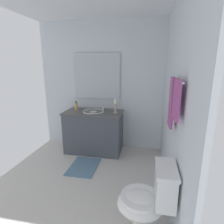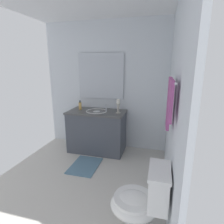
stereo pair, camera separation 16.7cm
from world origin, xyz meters
name	(u,v)px [view 1 (the left image)]	position (x,y,z in m)	size (l,w,h in m)	color
floor	(82,180)	(0.00, 0.00, -0.01)	(2.54, 2.45, 0.02)	beige
wall_back	(175,101)	(0.00, 1.22, 1.23)	(2.54, 0.04, 2.45)	silver
wall_left	(102,87)	(-1.27, 0.00, 1.23)	(0.04, 2.45, 2.45)	silver
vanity_cabinet	(94,131)	(-0.94, -0.09, 0.40)	(0.58, 1.09, 0.79)	#474C56
sink_basin	(93,114)	(-0.94, -0.09, 0.76)	(0.40, 0.40, 0.24)	white
mirror	(97,76)	(-1.22, -0.09, 1.43)	(0.02, 0.91, 0.87)	silver
candle_holder_tall	(115,106)	(-0.92, 0.34, 0.93)	(0.09, 0.09, 0.26)	#B7B2A5
soap_bottle	(76,106)	(-1.00, -0.45, 0.87)	(0.06, 0.06, 0.18)	#E5B259
toilet	(147,201)	(0.72, 0.94, 0.37)	(0.39, 0.54, 0.75)	white
towel_bar	(178,80)	(0.43, 1.16, 1.50)	(0.02, 0.02, 0.62)	silver
towel_near_vanity	(172,102)	(0.27, 1.15, 1.26)	(0.22, 0.03, 0.53)	#A54C8C
towel_center	(176,100)	(0.58, 1.15, 1.34)	(0.25, 0.03, 0.36)	#A54C8C
bath_mat	(84,167)	(-0.32, -0.09, 0.01)	(0.60, 0.44, 0.02)	slate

